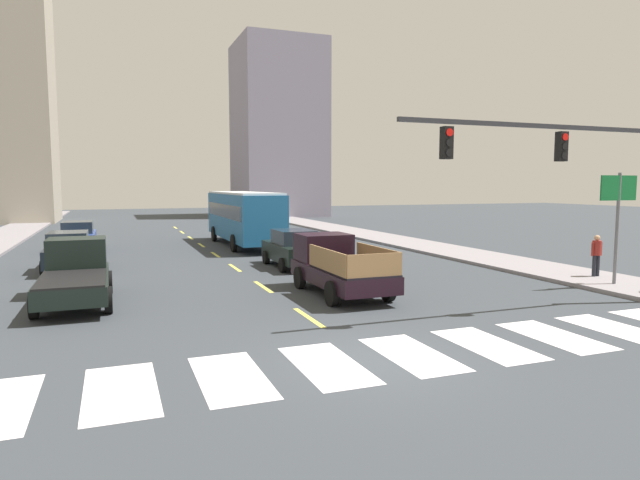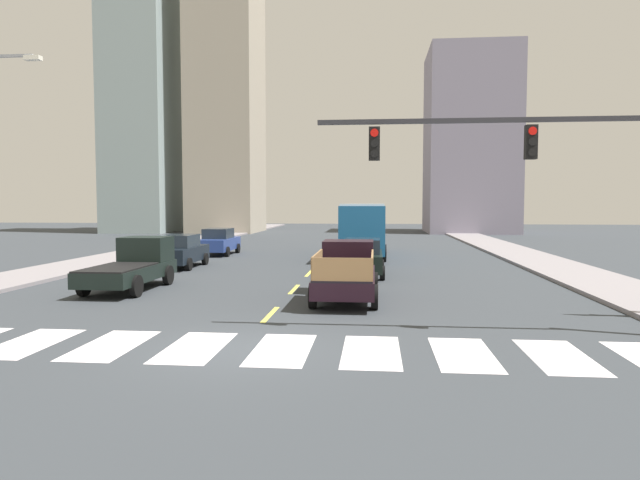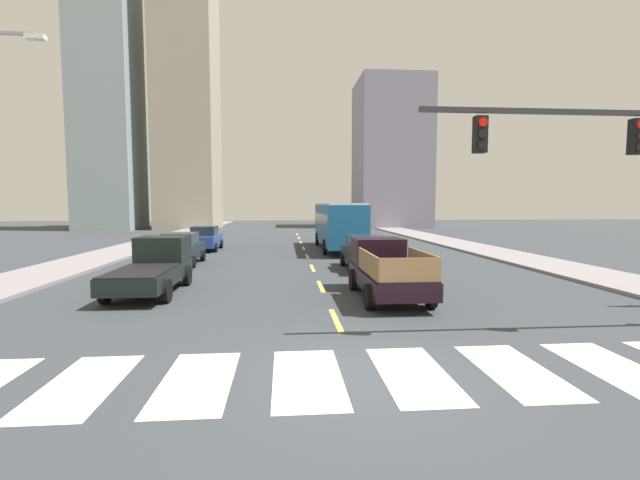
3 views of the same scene
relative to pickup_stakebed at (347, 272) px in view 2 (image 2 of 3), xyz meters
The scene contains 28 objects.
ground_plane 7.47m from the pickup_stakebed, 106.80° to the right, with size 160.00×160.00×0.00m, color #34393E.
sidewalk_right 15.01m from the pickup_stakebed, 46.67° to the left, with size 3.49×110.00×0.15m, color gray.
sidewalk_left 18.22m from the pickup_stakebed, 143.19° to the left, with size 3.49×110.00×0.15m, color gray.
crosswalk_stripe_2 10.18m from the pickup_stakebed, 135.54° to the right, with size 1.29×2.92×0.01m, color silver.
crosswalk_stripe_3 8.85m from the pickup_stakebed, 126.21° to the right, with size 1.29×2.92×0.01m, color silver.
crosswalk_stripe_4 7.83m from the pickup_stakebed, 114.00° to the right, with size 1.29×2.92×0.01m, color silver.
crosswalk_stripe_5 7.25m from the pickup_stakebed, 99.00° to the right, with size 1.29×2.92×0.01m, color silver.
crosswalk_stripe_6 7.22m from the pickup_stakebed, 82.68° to the right, with size 1.29×2.92×0.01m, color silver.
crosswalk_stripe_7 7.74m from the pickup_stakebed, 67.44° to the right, with size 1.29×2.92×0.01m, color silver.
crosswalk_stripe_8 8.72m from the pickup_stakebed, 54.92° to the right, with size 1.29×2.92×0.01m, color silver.
lane_dash_0 3.88m from the pickup_stakebed, 124.67° to the right, with size 0.16×2.40×0.01m, color #D9CF4E.
lane_dash_1 3.01m from the pickup_stakebed, 138.40° to the left, with size 0.16×2.40×0.01m, color #D9CF4E.
lane_dash_2 7.29m from the pickup_stakebed, 107.25° to the left, with size 0.16×2.40×0.01m, color #D9CF4E.
lane_dash_3 12.13m from the pickup_stakebed, 100.20° to the left, with size 0.16×2.40×0.01m, color #D9CF4E.
lane_dash_4 17.06m from the pickup_stakebed, 97.22° to the left, with size 0.16×2.40×0.01m, color #D9CF4E.
lane_dash_5 22.03m from the pickup_stakebed, 95.59° to the left, with size 0.16×2.40×0.01m, color #D9CF4E.
lane_dash_6 27.00m from the pickup_stakebed, 94.55° to the left, with size 0.16×2.40×0.01m, color #D9CF4E.
lane_dash_7 31.99m from the pickup_stakebed, 93.84° to the left, with size 0.16×2.40×0.01m, color #D9CF4E.
pickup_stakebed is the anchor object (origin of this frame).
pickup_dark 8.58m from the pickup_stakebed, 169.64° to the left, with size 2.18×5.20×1.96m.
city_bus 15.69m from the pickup_stakebed, 88.97° to the left, with size 2.72×10.80×3.32m.
sedan_near_right 12.62m from the pickup_stakebed, 136.29° to the left, with size 2.02×4.40×1.72m.
sedan_mid 6.18m from the pickup_stakebed, 86.16° to the left, with size 2.02×4.40×1.72m.
sedan_far 18.48m from the pickup_stakebed, 119.60° to the left, with size 2.02×4.40×1.72m.
traffic_signal_gantry 8.57m from the pickup_stakebed, 40.82° to the right, with size 9.73×0.27×6.00m.
tower_tall_centre 49.04m from the pickup_stakebed, 75.86° to the left, with size 9.75×10.17×20.63m, color gray.
block_mid_left 50.58m from the pickup_stakebed, 109.86° to the left, with size 7.51×9.10×34.52m, color #A19786.
block_mid_right 52.47m from the pickup_stakebed, 120.81° to the left, with size 7.09×7.75×31.21m, color #8A9B9C.
Camera 2 is at (3.12, -12.54, 3.34)m, focal length 31.62 mm.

